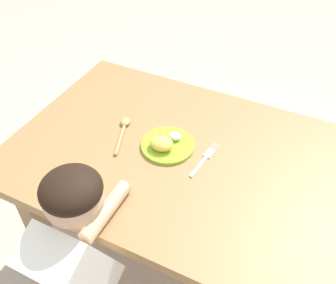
# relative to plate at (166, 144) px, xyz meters

# --- Properties ---
(ground_plane) EXTENTS (8.00, 8.00, 0.00)m
(ground_plane) POSITION_rel_plate_xyz_m (0.06, -0.01, -0.76)
(ground_plane) COLOR #B7A89C
(dining_table) EXTENTS (1.26, 0.86, 0.74)m
(dining_table) POSITION_rel_plate_xyz_m (0.06, -0.01, -0.13)
(dining_table) COLOR #977044
(dining_table) RESTS_ON ground_plane
(plate) EXTENTS (0.20, 0.20, 0.06)m
(plate) POSITION_rel_plate_xyz_m (0.00, 0.00, 0.00)
(plate) COLOR #8BBE2C
(plate) RESTS_ON dining_table
(fork) EXTENTS (0.04, 0.20, 0.01)m
(fork) POSITION_rel_plate_xyz_m (0.15, 0.00, -0.01)
(fork) COLOR silver
(fork) RESTS_ON dining_table
(spoon) EXTENTS (0.10, 0.21, 0.02)m
(spoon) POSITION_rel_plate_xyz_m (-0.19, 0.01, -0.01)
(spoon) COLOR tan
(spoon) RESTS_ON dining_table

